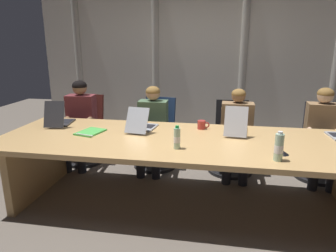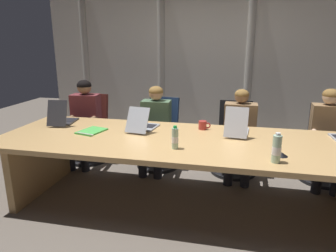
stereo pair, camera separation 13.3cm
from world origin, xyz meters
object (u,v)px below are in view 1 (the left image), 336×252
at_px(person_left_end, 80,118).
at_px(person_right_mid, 322,130).
at_px(laptop_center, 236,128).
at_px(water_bottle_secondary, 177,138).
at_px(office_chair_right_mid, 320,150).
at_px(coffee_mug_near, 202,125).
at_px(laptop_left_end, 60,120).
at_px(water_bottle_primary, 279,147).
at_px(person_left_mid, 152,124).
at_px(laptop_left_mid, 142,125).
at_px(office_chair_left_mid, 156,141).
at_px(conference_mic_middle, 283,152).
at_px(office_chair_center, 231,145).
at_px(office_chair_left_end, 85,137).
at_px(person_center, 237,128).
at_px(spiral_notepad, 90,132).

bearing_deg(person_left_end, person_right_mid, 85.53).
height_order(laptop_center, water_bottle_secondary, laptop_center).
xyz_separation_m(office_chair_right_mid, water_bottle_secondary, (-1.66, -1.34, 0.49)).
distance_m(office_chair_right_mid, coffee_mug_near, 1.67).
relative_size(laptop_left_end, office_chair_right_mid, 0.49).
height_order(laptop_left_end, water_bottle_primary, laptop_left_end).
bearing_deg(office_chair_right_mid, person_left_mid, -77.84).
distance_m(laptop_left_mid, laptop_center, 1.02).
bearing_deg(water_bottle_primary, office_chair_left_mid, 132.01).
xyz_separation_m(office_chair_right_mid, water_bottle_primary, (-0.79, -1.49, 0.51)).
relative_size(laptop_left_end, conference_mic_middle, 4.13).
bearing_deg(water_bottle_secondary, laptop_left_end, 158.39).
bearing_deg(laptop_left_mid, person_right_mid, -66.44).
xyz_separation_m(laptop_center, water_bottle_primary, (0.31, -0.74, 0.05)).
relative_size(laptop_left_end, person_left_mid, 0.40).
xyz_separation_m(office_chair_center, conference_mic_middle, (0.39, -1.33, 0.41)).
bearing_deg(coffee_mug_near, office_chair_left_mid, 135.83).
relative_size(laptop_left_end, water_bottle_primary, 1.82).
xyz_separation_m(laptop_left_mid, coffee_mug_near, (0.65, 0.15, -0.01)).
distance_m(laptop_center, conference_mic_middle, 0.69).
bearing_deg(office_chair_center, person_right_mid, 79.93).
distance_m(person_left_end, water_bottle_secondary, 1.94).
bearing_deg(office_chair_left_end, person_right_mid, 94.95).
height_order(laptop_center, person_center, person_center).
bearing_deg(person_left_mid, person_right_mid, 88.31).
relative_size(person_left_end, water_bottle_secondary, 5.45).
bearing_deg(office_chair_left_end, spiral_notepad, 36.52).
xyz_separation_m(coffee_mug_near, conference_mic_middle, (0.75, -0.69, -0.03)).
xyz_separation_m(office_chair_right_mid, person_right_mid, (-0.05, -0.16, 0.31)).
distance_m(person_center, water_bottle_primary, 1.38).
bearing_deg(laptop_center, conference_mic_middle, -141.83).
bearing_deg(water_bottle_secondary, office_chair_left_end, 138.98).
distance_m(office_chair_center, coffee_mug_near, 0.86).
bearing_deg(laptop_center, laptop_left_mid, 97.37).
bearing_deg(office_chair_left_end, office_chair_right_mid, 97.83).
bearing_deg(office_chair_left_end, person_center, 93.56).
distance_m(office_chair_left_mid, water_bottle_secondary, 1.51).
distance_m(coffee_mug_near, conference_mic_middle, 1.02).
relative_size(person_left_mid, person_right_mid, 0.97).
relative_size(office_chair_left_mid, water_bottle_primary, 3.76).
bearing_deg(person_left_end, coffee_mug_near, 69.62).
bearing_deg(water_bottle_primary, coffee_mug_near, 128.77).
bearing_deg(water_bottle_primary, person_left_mid, 135.73).
xyz_separation_m(laptop_center, office_chair_left_end, (-2.09, 0.75, -0.45)).
distance_m(person_left_mid, coffee_mug_near, 0.85).
height_order(office_chair_left_end, office_chair_center, office_chair_left_end).
relative_size(office_chair_right_mid, person_left_mid, 0.83).
relative_size(office_chair_center, spiral_notepad, 2.66).
bearing_deg(person_left_end, office_chair_center, 89.88).
xyz_separation_m(office_chair_left_end, person_center, (2.14, -0.16, 0.28)).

